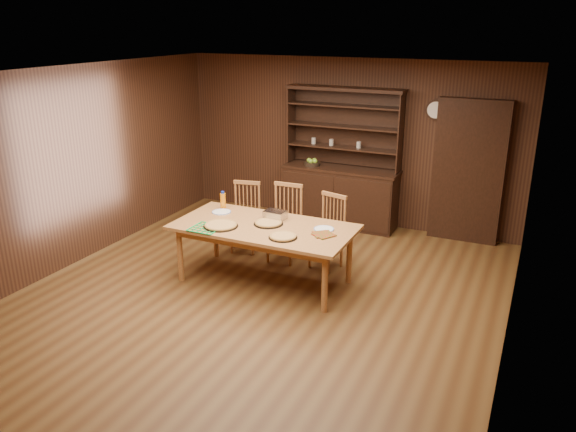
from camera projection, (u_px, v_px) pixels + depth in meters
The scene contains 20 objects.
floor at pixel (261, 295), 6.76m from camera, with size 6.00×6.00×0.00m, color brown.
room_shell at pixel (259, 168), 6.24m from camera, with size 6.00×6.00×6.00m.
china_hutch at pixel (340, 189), 8.92m from camera, with size 1.84×0.52×2.17m.
doorway at pixel (468, 172), 8.14m from camera, with size 1.00×0.18×2.10m, color black.
wall_clock at pixel (436, 110), 8.13m from camera, with size 0.30×0.05×0.30m.
dining_table at pixel (264, 231), 6.89m from camera, with size 2.21×1.10×0.75m.
chair_left at pixel (246, 214), 7.96m from camera, with size 0.48×0.46×0.99m.
chair_center at pixel (286, 220), 7.63m from camera, with size 0.45×0.43×1.06m.
chair_right at pixel (329, 229), 7.40m from camera, with size 0.49×0.48×0.99m.
pizza_left at pixel (221, 225), 6.83m from camera, with size 0.42×0.42×0.04m.
pizza_right at pixel (283, 236), 6.48m from camera, with size 0.33×0.33×0.04m.
pizza_center at pixel (268, 223), 6.91m from camera, with size 0.36×0.36×0.04m.
cooling_rack at pixel (206, 228), 6.77m from camera, with size 0.34×0.34×0.02m, color #0EB753, non-canonical shape.
plate_left at pixel (221, 212), 7.33m from camera, with size 0.25×0.25×0.02m.
plate_right at pixel (324, 229), 6.73m from camera, with size 0.25×0.25×0.02m.
foil_dish at pixel (275, 215), 7.08m from camera, with size 0.27×0.19×0.11m, color silver.
juice_bottle at pixel (223, 200), 7.47m from camera, with size 0.07×0.07×0.24m.
pot_holder_a at pixel (323, 234), 6.57m from camera, with size 0.21×0.21×0.02m, color red.
pot_holder_b at pixel (324, 235), 6.55m from camera, with size 0.22×0.22×0.02m, color red.
fruit_bowl at pixel (312, 163), 8.92m from camera, with size 0.25×0.25×0.12m.
Camera 1 is at (2.85, -5.37, 3.13)m, focal length 35.00 mm.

